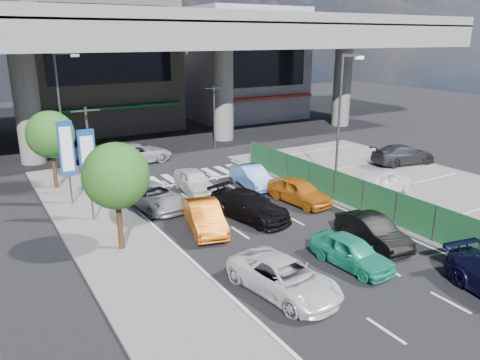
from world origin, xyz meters
TOP-DOWN VIEW (x-y plane):
  - ground at (0.00, 0.00)m, footprint 120.00×120.00m
  - parking_lot at (11.00, 2.00)m, footprint 12.00×28.00m
  - sidewalk_left at (-7.00, 4.00)m, footprint 4.00×30.00m
  - fence_run at (5.30, 1.00)m, footprint 0.16×22.00m
  - expressway at (0.00, 22.00)m, footprint 64.00×14.00m
  - building_center at (0.00, 32.97)m, footprint 14.00×10.90m
  - building_east at (16.00, 31.97)m, footprint 12.00×10.90m
  - traffic_light_left at (-6.20, 12.00)m, footprint 1.60×1.24m
  - traffic_light_right at (5.50, 19.00)m, footprint 1.60×1.24m
  - street_lamp_right at (7.17, 6.00)m, footprint 1.65×0.22m
  - street_lamp_left at (-6.33, 18.00)m, footprint 1.65×0.22m
  - signboard_near at (-7.20, 7.99)m, footprint 0.80×0.14m
  - signboard_far at (-7.60, 10.99)m, footprint 0.80×0.14m
  - tree_near at (-7.00, 4.00)m, footprint 2.80×2.80m
  - tree_far at (-7.80, 14.50)m, footprint 2.80×2.80m
  - sedan_white_mid_left at (-3.04, -2.47)m, footprint 2.80×4.86m
  - taxi_teal_mid at (0.54, -2.15)m, footprint 1.78×3.82m
  - hatch_black_mid_right at (2.82, -1.13)m, footprint 1.78×4.06m
  - taxi_orange_left at (-2.89, 4.17)m, footprint 2.45×4.42m
  - sedan_black_mid at (-0.24, 4.37)m, footprint 3.00×5.08m
  - taxi_orange_right at (3.38, 4.92)m, footprint 2.10×4.21m
  - wagon_silver_front_left at (-3.84, 8.34)m, footprint 2.91×4.93m
  - sedan_white_front_mid at (-0.83, 9.61)m, footprint 2.00×4.19m
  - kei_truck_front_right at (2.71, 8.79)m, footprint 1.83×4.13m
  - crossing_wagon_silver at (-1.47, 17.99)m, footprint 5.19×2.55m
  - parked_sedan_white at (8.35, 3.58)m, footprint 4.68×2.35m
  - parked_sedan_dgrey at (14.91, 7.60)m, footprint 5.09×2.76m
  - traffic_cone at (6.31, 5.60)m, footprint 0.36×0.36m

SIDE VIEW (x-z plane):
  - ground at x=0.00m, z-range 0.00..0.00m
  - parking_lot at x=11.00m, z-range 0.00..0.06m
  - sidewalk_left at x=-7.00m, z-range 0.00..0.12m
  - traffic_cone at x=6.31m, z-range 0.06..0.70m
  - taxi_teal_mid at x=0.54m, z-range 0.00..1.27m
  - sedan_white_mid_left at x=-3.04m, z-range 0.00..1.27m
  - wagon_silver_front_left at x=-3.84m, z-range 0.00..1.29m
  - hatch_black_mid_right at x=2.82m, z-range 0.00..1.30m
  - kei_truck_front_right at x=2.71m, z-range 0.00..1.32m
  - taxi_orange_left at x=-2.89m, z-range 0.00..1.38m
  - sedan_black_mid at x=-0.24m, z-range 0.00..1.38m
  - taxi_orange_right at x=3.38m, z-range 0.00..1.38m
  - sedan_white_front_mid at x=-0.83m, z-range 0.00..1.38m
  - crossing_wagon_silver at x=-1.47m, z-range 0.00..1.42m
  - parked_sedan_dgrey at x=14.91m, z-range 0.06..1.46m
  - parked_sedan_white at x=8.35m, z-range 0.06..1.59m
  - fence_run at x=5.30m, z-range 0.00..1.80m
  - signboard_near at x=-7.20m, z-range 0.71..5.41m
  - signboard_far at x=-7.60m, z-range 0.71..5.41m
  - tree_near at x=-7.00m, z-range 0.99..5.79m
  - tree_far at x=-7.80m, z-range 0.99..5.79m
  - traffic_light_left at x=-6.20m, z-range 1.34..6.54m
  - traffic_light_right at x=5.50m, z-range 1.34..6.54m
  - street_lamp_right at x=7.17m, z-range 0.77..8.77m
  - street_lamp_left at x=-6.33m, z-range 0.77..8.77m
  - building_east at x=16.00m, z-range -0.01..11.99m
  - building_center at x=0.00m, z-range -0.01..14.99m
  - expressway at x=0.00m, z-range 3.39..14.14m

